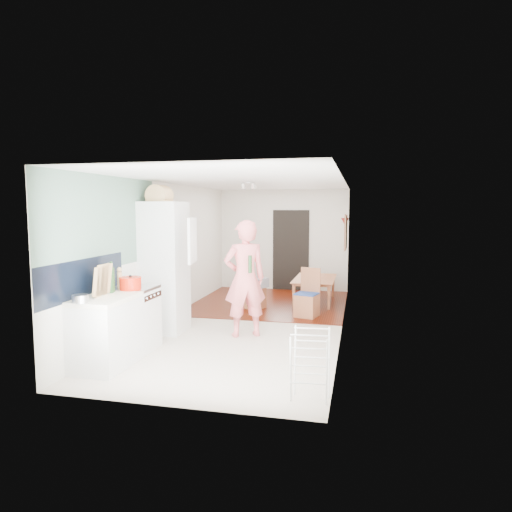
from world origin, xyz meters
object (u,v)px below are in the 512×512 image
at_px(dining_table, 316,292).
at_px(stool, 255,298).
at_px(person, 245,268).
at_px(dining_chair, 307,293).
at_px(drying_rack, 310,365).

relative_size(dining_table, stool, 2.90).
height_order(person, dining_chair, person).
bearing_deg(drying_rack, dining_table, 89.47).
relative_size(dining_chair, stool, 2.04).
relative_size(person, drying_rack, 2.88).
xyz_separation_m(person, dining_chair, (0.82, 1.48, -0.64)).
distance_m(dining_table, dining_chair, 1.37).
distance_m(dining_table, stool, 1.45).
bearing_deg(person, dining_table, -134.96).
bearing_deg(dining_table, stool, 126.87).
distance_m(stool, drying_rack, 4.49).
xyz_separation_m(person, stool, (-0.29, 1.97, -0.87)).
bearing_deg(stool, dining_table, 36.64).
bearing_deg(dining_table, dining_chair, 178.22).
xyz_separation_m(dining_chair, drying_rack, (0.46, -3.71, -0.08)).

